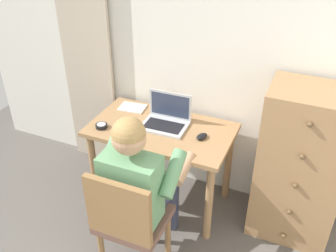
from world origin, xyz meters
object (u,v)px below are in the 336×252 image
Objects in this scene: dresser at (300,166)px; desk_clock at (101,126)px; chair at (129,220)px; laptop at (166,119)px; notebook_pad at (132,108)px; computer_mouse at (202,136)px; person_seated at (141,180)px; desk at (161,140)px.

dresser is 13.22× the size of desk_clock.
desk_clock is (-0.53, 0.57, 0.24)m from chair.
notebook_pad is at bearing 161.69° from laptop.
notebook_pad is (0.08, 0.35, -0.01)m from desk_clock.
chair is 8.78× the size of computer_mouse.
person_seated reaches higher than computer_mouse.
chair is 0.85m from laptop.
desk is 1.03m from dresser.
dresser is 11.90× the size of computer_mouse.
chair is 2.52× the size of laptop.
person_seated is 0.59m from computer_mouse.
chair is at bearing -87.43° from computer_mouse.
person_seated reaches higher than desk_clock.
computer_mouse is 0.69m from notebook_pad.
computer_mouse reaches higher than desk_clock.
person_seated reaches higher than dresser.
notebook_pad is at bearing 176.89° from dresser.
chair is (-0.92, -0.85, -0.10)m from dresser.
desk is 0.40m from notebook_pad.
person_seated is at bearing -144.13° from dresser.
computer_mouse is at bearing 68.19° from person_seated.
computer_mouse reaches higher than notebook_pad.
chair reaches higher than desk_clock.
chair is at bearing -47.13° from desk_clock.
dresser is at bearing 28.52° from computer_mouse.
desk_clock is (-0.43, -0.24, -0.04)m from laptop.
chair reaches higher than desk.
desk_clock is (-0.52, 0.38, 0.06)m from person_seated.
desk_clock is at bearing -151.28° from laptop.
person_seated is 0.65m from desk_clock.
chair is at bearing -83.32° from laptop.
notebook_pad is at bearing 78.04° from desk_clock.
computer_mouse is 0.48× the size of notebook_pad.
chair is 0.26m from person_seated.
dresser is at bearing 11.00° from desk_clock.
computer_mouse is 0.76m from desk_clock.
desk is at bearing 100.94° from person_seated.
person_seated is at bearing -81.52° from laptop.
computer_mouse is at bearing -21.89° from notebook_pad.
notebook_pad is at bearing -176.65° from computer_mouse.
laptop is at bearing -173.72° from computer_mouse.
notebook_pad is (-1.37, 0.07, 0.13)m from dresser.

